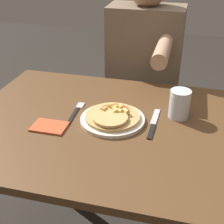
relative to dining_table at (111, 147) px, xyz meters
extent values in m
cube|color=brown|center=(0.00, 0.00, 0.10)|extent=(1.15, 0.83, 0.03)
cylinder|color=brown|center=(-0.51, 0.35, -0.27)|extent=(0.06, 0.06, 0.71)
cylinder|color=silver|center=(0.00, 0.02, 0.12)|extent=(0.25, 0.25, 0.01)
cylinder|color=tan|center=(0.00, 0.02, 0.13)|extent=(0.21, 0.21, 0.01)
cylinder|color=#B22D1E|center=(0.00, 0.05, 0.14)|extent=(0.12, 0.12, 0.00)
cylinder|color=tan|center=(0.00, -0.02, 0.15)|extent=(0.13, 0.13, 0.01)
cylinder|color=#E5BC5B|center=(-0.04, 0.03, 0.15)|extent=(0.03, 0.03, 0.02)
cylinder|color=#E5BC5B|center=(0.05, 0.04, 0.15)|extent=(0.03, 0.03, 0.02)
cylinder|color=#E5BC5B|center=(0.02, 0.03, 0.15)|extent=(0.03, 0.03, 0.02)
cylinder|color=#E5BC5B|center=(0.00, 0.05, 0.15)|extent=(0.03, 0.04, 0.02)
cylinder|color=#E5BC5B|center=(0.02, 0.07, 0.15)|extent=(0.03, 0.03, 0.02)
cylinder|color=#E5BC5B|center=(-0.02, 0.07, 0.15)|extent=(0.04, 0.03, 0.02)
cylinder|color=#E5BC5B|center=(0.01, 0.03, 0.15)|extent=(0.03, 0.04, 0.02)
cube|color=black|center=(-0.16, 0.01, 0.12)|extent=(0.02, 0.13, 0.00)
cube|color=silver|center=(-0.16, 0.10, 0.12)|extent=(0.03, 0.05, 0.00)
cube|color=black|center=(0.16, -0.02, 0.12)|extent=(0.02, 0.10, 0.00)
cube|color=silver|center=(0.16, 0.09, 0.12)|extent=(0.03, 0.12, 0.00)
cylinder|color=silver|center=(0.24, 0.11, 0.17)|extent=(0.08, 0.08, 0.11)
cube|color=#C6512D|center=(-0.22, -0.09, 0.12)|extent=(0.13, 0.09, 0.01)
cylinder|color=#2D2D38|center=(-0.06, 0.63, -0.37)|extent=(0.11, 0.11, 0.52)
cylinder|color=#2D2D38|center=(0.11, 0.63, -0.37)|extent=(0.11, 0.11, 0.52)
cube|color=#75604C|center=(0.02, 0.63, 0.16)|extent=(0.39, 0.22, 0.54)
cylinder|color=tan|center=(0.14, 0.37, 0.29)|extent=(0.07, 0.30, 0.07)
camera|label=1|loc=(0.25, -0.98, 0.75)|focal=50.00mm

